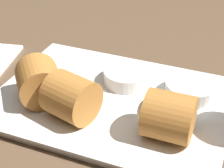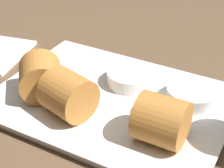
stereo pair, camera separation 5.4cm
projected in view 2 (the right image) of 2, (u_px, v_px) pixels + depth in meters
table_surface at (125, 128)px, 54.07cm from camera, size 180.00×140.00×2.00cm
serving_plate at (112, 102)px, 56.40cm from camera, size 34.71×25.35×1.50cm
roll_front_left at (66, 93)px, 51.45cm from camera, size 7.89×7.73×6.35cm
roll_front_right at (158, 119)px, 46.65cm from camera, size 7.28×6.43×6.35cm
roll_back_left at (41, 76)px, 55.38cm from camera, size 8.81×8.79×6.35cm
dipping_bowl_near at (131, 77)px, 58.77cm from camera, size 7.52×7.52×2.23cm
dipping_bowl_far at (192, 94)px, 54.80cm from camera, size 7.52×7.52×2.23cm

